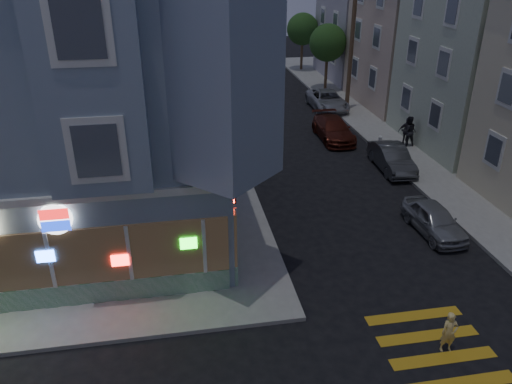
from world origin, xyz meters
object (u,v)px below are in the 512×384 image
object	(u,v)px
street_tree_near	(328,43)
fire_hydrant	(380,141)
parked_car_d	(327,100)
parked_car_c	(333,129)
pedestrian_a	(408,131)
street_tree_far	(303,29)
parked_car_a	(434,220)
running_child	(449,332)
utility_pole	(352,44)
pedestrian_b	(407,131)
parked_car_b	(392,158)
traffic_signal	(222,179)

from	to	relation	value
street_tree_near	fire_hydrant	distance (m)	14.34
parked_car_d	parked_car_c	bearing A→B (deg)	-102.66
pedestrian_a	fire_hydrant	size ratio (longest dim) A/B	2.58
street_tree_near	street_tree_far	world-z (taller)	same
parked_car_a	parked_car_c	xyz separation A→B (m)	(-0.55, 11.80, 0.05)
running_child	parked_car_a	distance (m)	7.07
running_child	parked_car_d	xyz separation A→B (m)	(3.96, 24.59, 0.03)
utility_pole	parked_car_a	xyz separation A→B (m)	(-2.33, -17.51, -4.18)
pedestrian_b	parked_car_b	distance (m)	3.91
parked_car_b	parked_car_d	world-z (taller)	parked_car_d
parked_car_c	traffic_signal	size ratio (longest dim) A/B	0.84
street_tree_far	pedestrian_a	xyz separation A→B (m)	(0.80, -21.91, -2.88)
pedestrian_a	running_child	bearing A→B (deg)	71.91
utility_pole	running_child	world-z (taller)	utility_pole
pedestrian_a	parked_car_b	xyz separation A→B (m)	(-2.30, -2.99, -0.38)
utility_pole	parked_car_b	world-z (taller)	utility_pole
fire_hydrant	pedestrian_b	bearing A→B (deg)	4.83
parked_car_b	parked_car_c	size ratio (longest dim) A/B	0.88
parked_car_a	parked_car_b	world-z (taller)	parked_car_b
utility_pole	parked_car_d	xyz separation A→B (m)	(-1.30, 0.65, -4.10)
pedestrian_a	parked_car_c	bearing A→B (deg)	-26.39
traffic_signal	street_tree_near	bearing A→B (deg)	59.46
street_tree_far	parked_car_b	distance (m)	25.17
parked_car_c	traffic_signal	bearing A→B (deg)	-121.15
traffic_signal	parked_car_b	bearing A→B (deg)	33.55
street_tree_near	traffic_signal	distance (m)	27.62
utility_pole	pedestrian_a	bearing A→B (deg)	-82.80
utility_pole	running_child	bearing A→B (deg)	-102.39
parked_car_d	traffic_signal	xyz separation A→B (m)	(-9.95, -19.79, 3.17)
pedestrian_a	parked_car_b	bearing A→B (deg)	55.70
utility_pole	running_child	xyz separation A→B (m)	(-5.26, -23.94, -4.14)
parked_car_c	parked_car_d	size ratio (longest dim) A/B	0.92
street_tree_far	parked_car_c	xyz separation A→B (m)	(-3.08, -19.71, -3.27)
parked_car_b	traffic_signal	bearing A→B (deg)	-137.69
parked_car_a	parked_car_d	bearing A→B (deg)	84.91
utility_pole	street_tree_near	bearing A→B (deg)	88.09
street_tree_far	parked_car_b	size ratio (longest dim) A/B	1.31
street_tree_far	fire_hydrant	xyz separation A→B (m)	(-0.90, -21.90, -3.42)
pedestrian_a	parked_car_a	distance (m)	10.16
parked_car_c	parked_car_d	bearing A→B (deg)	76.82
parked_car_c	traffic_signal	world-z (taller)	traffic_signal
parked_car_b	traffic_signal	size ratio (longest dim) A/B	0.74
pedestrian_a	parked_car_a	bearing A→B (deg)	74.10
utility_pole	parked_car_c	world-z (taller)	utility_pole
street_tree_far	pedestrian_b	xyz separation A→B (m)	(0.80, -21.76, -2.96)
utility_pole	pedestrian_a	world-z (taller)	utility_pole
pedestrian_b	parked_car_a	bearing A→B (deg)	94.16
utility_pole	street_tree_far	distance (m)	14.03
street_tree_far	parked_car_a	world-z (taller)	street_tree_far
utility_pole	parked_car_a	bearing A→B (deg)	-97.58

